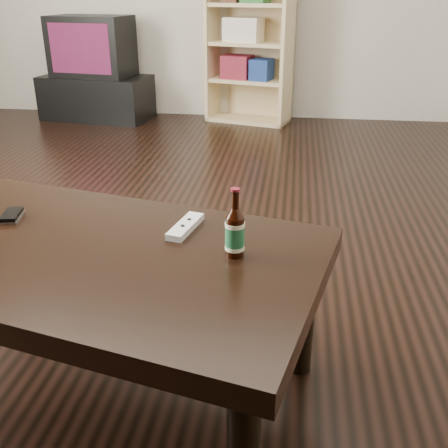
# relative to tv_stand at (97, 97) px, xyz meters

# --- Properties ---
(floor) EXTENTS (5.00, 6.00, 0.01)m
(floor) POSITION_rel_tv_stand_xyz_m (0.99, -2.71, -0.21)
(floor) COLOR black
(floor) RESTS_ON ground
(tv_stand) EXTENTS (1.08, 0.65, 0.41)m
(tv_stand) POSITION_rel_tv_stand_xyz_m (0.00, 0.00, 0.00)
(tv_stand) COLOR black
(tv_stand) RESTS_ON floor
(tv) EXTENTS (0.78, 0.55, 0.54)m
(tv) POSITION_rel_tv_stand_xyz_m (-0.00, -0.00, 0.47)
(tv) COLOR black
(tv) RESTS_ON tv_stand
(bookshelf) EXTENTS (0.83, 0.54, 1.42)m
(bookshelf) POSITION_rel_tv_stand_xyz_m (1.47, 0.12, 0.54)
(bookshelf) COLOR tan
(bookshelf) RESTS_ON floor
(coffee_table) EXTENTS (1.47, 1.06, 0.50)m
(coffee_table) POSITION_rel_tv_stand_xyz_m (1.34, -3.64, 0.23)
(coffee_table) COLOR black
(coffee_table) RESTS_ON floor
(beer_bottle) EXTENTS (0.07, 0.07, 0.20)m
(beer_bottle) POSITION_rel_tv_stand_xyz_m (1.76, -3.63, 0.37)
(beer_bottle) COLOR black
(beer_bottle) RESTS_ON coffee_table
(phone) EXTENTS (0.08, 0.12, 0.02)m
(phone) POSITION_rel_tv_stand_xyz_m (1.01, -3.47, 0.30)
(phone) COLOR #B0B0B2
(phone) RESTS_ON coffee_table
(remote) EXTENTS (0.09, 0.19, 0.02)m
(remote) POSITION_rel_tv_stand_xyz_m (1.59, -3.48, 0.31)
(remote) COLOR silver
(remote) RESTS_ON coffee_table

